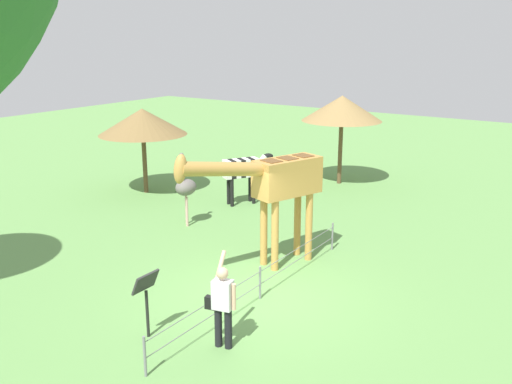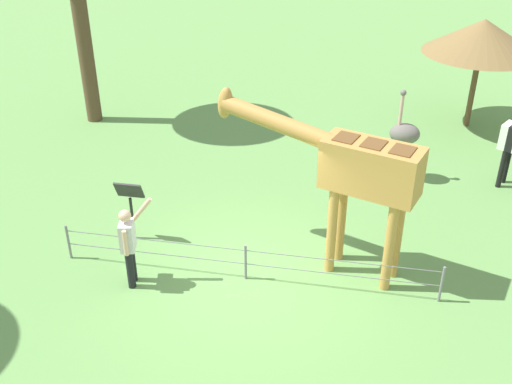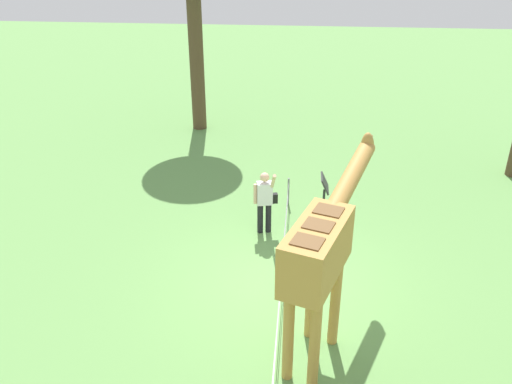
% 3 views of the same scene
% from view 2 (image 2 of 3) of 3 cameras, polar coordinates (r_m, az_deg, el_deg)
% --- Properties ---
extents(ground_plane, '(60.00, 60.00, 0.00)m').
position_cam_2_polar(ground_plane, '(11.44, -0.91, -7.96)').
color(ground_plane, '#60934C').
extents(giraffe, '(3.92, 1.76, 3.18)m').
position_cam_2_polar(giraffe, '(10.67, 9.01, 2.20)').
color(giraffe, '#BC8942').
rests_on(giraffe, ground_plane).
extents(visitor, '(0.61, 0.57, 1.73)m').
position_cam_2_polar(visitor, '(10.98, -11.96, -4.70)').
color(visitor, black).
rests_on(visitor, ground_plane).
extents(ostrich, '(0.70, 0.56, 2.25)m').
position_cam_2_polar(ostrich, '(14.58, 13.87, 5.37)').
color(ostrich, '#CC9E93').
rests_on(ostrich, ground_plane).
extents(shade_hut_far, '(3.13, 3.13, 3.05)m').
position_cam_2_polar(shade_hut_far, '(17.79, 20.66, 13.60)').
color(shade_hut_far, brown).
rests_on(shade_hut_far, ground_plane).
extents(info_sign, '(0.56, 0.21, 1.32)m').
position_cam_2_polar(info_sign, '(12.22, -11.83, -0.59)').
color(info_sign, black).
rests_on(info_sign, ground_plane).
extents(wire_fence, '(7.05, 0.05, 0.75)m').
position_cam_2_polar(wire_fence, '(11.14, -0.99, -6.53)').
color(wire_fence, slate).
rests_on(wire_fence, ground_plane).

